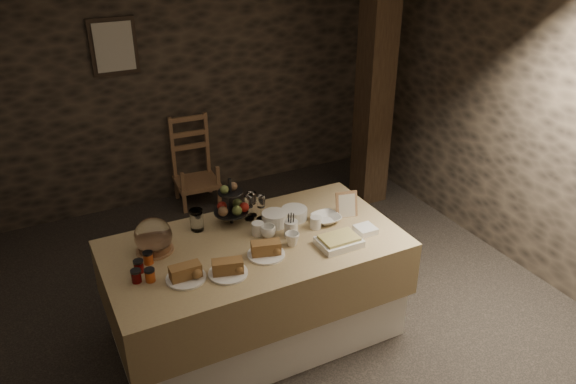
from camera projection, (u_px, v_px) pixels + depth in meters
name	position (u px, v px, depth m)	size (l,w,h in m)	color
ground_plane	(231.00, 337.00, 4.33)	(5.50, 5.00, 0.01)	black
room_shell	(220.00, 151.00, 3.62)	(5.52, 5.02, 2.60)	black
buffet_table	(256.00, 283.00, 4.15)	(2.10, 1.12, 0.83)	white
chair	(194.00, 165.00, 6.15)	(0.48, 0.46, 0.75)	brown
timber_column	(375.00, 86.00, 5.81)	(0.30, 0.30, 2.60)	black
framed_picture	(114.00, 47.00, 5.42)	(0.45, 0.04, 0.55)	black
plate_stack_a	(274.00, 219.00, 4.19)	(0.19, 0.19, 0.10)	silver
plate_stack_b	(294.00, 214.00, 4.28)	(0.20, 0.20, 0.09)	silver
cutlery_holder	(291.00, 229.00, 4.05)	(0.10, 0.10, 0.12)	silver
cup_a	(268.00, 231.00, 4.04)	(0.11, 0.11, 0.09)	silver
cup_b	(292.00, 239.00, 3.94)	(0.10, 0.10, 0.10)	silver
mug_c	(258.00, 229.00, 4.07)	(0.09, 0.09, 0.10)	silver
mug_d	(316.00, 222.00, 4.15)	(0.08, 0.08, 0.09)	silver
bowl	(326.00, 218.00, 4.25)	(0.21, 0.21, 0.05)	silver
cake_dome	(153.00, 238.00, 3.85)	(0.26, 0.26, 0.26)	brown
fruit_stand	(232.00, 206.00, 4.17)	(0.26, 0.26, 0.37)	black
bread_platter_left	(186.00, 274.00, 3.59)	(0.26, 0.26, 0.11)	silver
bread_platter_center	(228.00, 269.00, 3.64)	(0.26, 0.26, 0.11)	silver
bread_platter_right	(266.00, 250.00, 3.83)	(0.26, 0.26, 0.11)	silver
jam_jars	(143.00, 270.00, 3.63)	(0.18, 0.26, 0.07)	#500607
tart_dish	(339.00, 241.00, 3.95)	(0.30, 0.22, 0.07)	silver
square_dish	(365.00, 230.00, 4.11)	(0.14, 0.14, 0.04)	silver
menu_frame	(347.00, 205.00, 4.30)	(0.17, 0.02, 0.22)	brown
storage_jar_a	(197.00, 220.00, 4.12)	(0.10, 0.10, 0.16)	white
storage_jar_b	(197.00, 222.00, 4.12)	(0.09, 0.09, 0.14)	white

